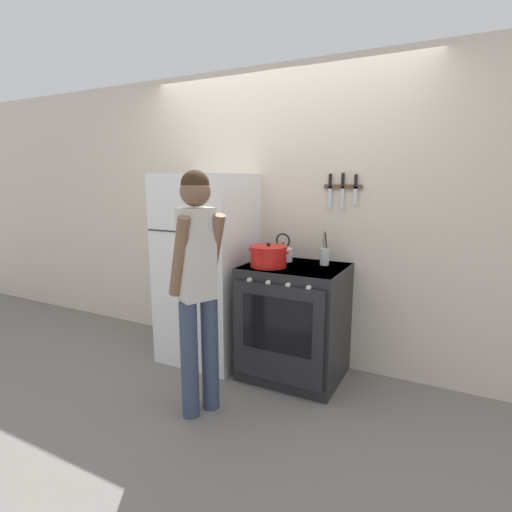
{
  "coord_description": "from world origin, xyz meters",
  "views": [
    {
      "loc": [
        1.44,
        -3.21,
        1.6
      ],
      "look_at": [
        0.03,
        -0.47,
        1.01
      ],
      "focal_mm": 28.0,
      "sensor_mm": 36.0,
      "label": 1
    }
  ],
  "objects": [
    {
      "name": "utensil_jar",
      "position": [
        0.5,
        -0.19,
        1.01
      ],
      "size": [
        0.07,
        0.07,
        0.27
      ],
      "color": "silver",
      "rests_on": "stove_range"
    },
    {
      "name": "stove_range",
      "position": [
        0.3,
        -0.35,
        0.47
      ],
      "size": [
        0.78,
        0.68,
        0.93
      ],
      "color": "#232326",
      "rests_on": "ground_plane"
    },
    {
      "name": "ground_plane",
      "position": [
        0.0,
        0.0,
        0.0
      ],
      "size": [
        14.0,
        14.0,
        0.0
      ],
      "primitive_type": "plane",
      "color": "slate"
    },
    {
      "name": "wall_back",
      "position": [
        0.0,
        0.03,
        1.27
      ],
      "size": [
        10.0,
        0.06,
        2.55
      ],
      "color": "beige",
      "rests_on": "ground_plane"
    },
    {
      "name": "dutch_oven_pot",
      "position": [
        0.12,
        -0.45,
        1.01
      ],
      "size": [
        0.34,
        0.3,
        0.19
      ],
      "color": "red",
      "rests_on": "stove_range"
    },
    {
      "name": "refrigerator",
      "position": [
        -0.53,
        -0.34,
        0.83
      ],
      "size": [
        0.73,
        0.7,
        1.65
      ],
      "color": "white",
      "rests_on": "ground_plane"
    },
    {
      "name": "wall_knife_strip",
      "position": [
        0.57,
        -0.02,
        1.55
      ],
      "size": [
        0.31,
        0.03,
        0.29
      ],
      "color": "brown"
    },
    {
      "name": "person",
      "position": [
        -0.07,
        -1.12,
        0.95
      ],
      "size": [
        0.36,
        0.41,
        1.66
      ],
      "rotation": [
        0.0,
        0.0,
        1.14
      ],
      "color": "#38425B",
      "rests_on": "ground_plane"
    },
    {
      "name": "tea_kettle",
      "position": [
        0.14,
        -0.19,
        1.0
      ],
      "size": [
        0.2,
        0.16,
        0.24
      ],
      "color": "silver",
      "rests_on": "stove_range"
    }
  ]
}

